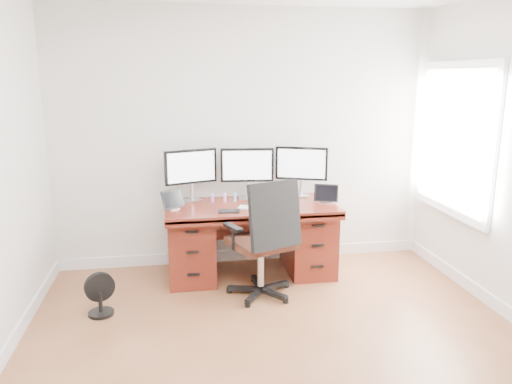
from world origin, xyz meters
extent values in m
plane|color=brown|center=(0.00, 0.00, 0.00)|extent=(4.50, 4.50, 0.00)
cube|color=silver|center=(0.00, 2.25, 1.35)|extent=(4.00, 0.10, 2.70)
cube|color=white|center=(1.97, 1.50, 1.40)|extent=(0.04, 1.30, 1.50)
cube|color=white|center=(1.95, 1.50, 1.40)|extent=(0.01, 1.15, 1.35)
cube|color=#5B1C12|center=(0.00, 1.80, 0.72)|extent=(1.70, 0.80, 0.05)
cube|color=#5B1C12|center=(-0.60, 1.83, 0.35)|extent=(0.45, 0.70, 0.70)
cube|color=#5B1C12|center=(0.60, 1.83, 0.35)|extent=(0.45, 0.70, 0.70)
cube|color=#47140C|center=(0.00, 2.10, 0.50)|extent=(0.74, 0.03, 0.40)
cylinder|color=black|center=(0.02, 1.33, 0.04)|extent=(0.77, 0.77, 0.09)
cylinder|color=silver|center=(0.02, 1.33, 0.30)|extent=(0.06, 0.06, 0.43)
cube|color=#401D13|center=(0.02, 1.33, 0.51)|extent=(0.66, 0.64, 0.07)
cube|color=black|center=(0.10, 1.11, 0.83)|extent=(0.48, 0.23, 0.59)
cube|color=black|center=(-0.25, 1.22, 0.70)|extent=(0.15, 0.26, 0.03)
cube|color=black|center=(0.28, 1.43, 0.70)|extent=(0.15, 0.26, 0.03)
cylinder|color=black|center=(-1.41, 1.14, 0.01)|extent=(0.22, 0.22, 0.03)
cylinder|color=black|center=(-1.41, 1.14, 0.12)|extent=(0.04, 0.04, 0.18)
cylinder|color=black|center=(-1.41, 1.14, 0.25)|extent=(0.26, 0.14, 0.26)
cube|color=silver|center=(-0.58, 2.07, 0.76)|extent=(0.21, 0.19, 0.01)
cylinder|color=silver|center=(-0.58, 2.07, 0.84)|extent=(0.04, 0.04, 0.18)
cube|color=black|center=(-0.58, 2.07, 1.10)|extent=(0.53, 0.21, 0.35)
cube|color=white|center=(-0.57, 2.05, 1.10)|extent=(0.48, 0.16, 0.30)
cube|color=silver|center=(0.00, 2.07, 0.76)|extent=(0.19, 0.16, 0.01)
cylinder|color=silver|center=(0.00, 2.07, 0.84)|extent=(0.04, 0.04, 0.18)
cube|color=black|center=(0.00, 2.07, 1.10)|extent=(0.55, 0.09, 0.35)
cube|color=white|center=(0.00, 2.05, 1.10)|extent=(0.50, 0.05, 0.30)
cube|color=silver|center=(0.58, 2.07, 0.76)|extent=(0.22, 0.20, 0.01)
cylinder|color=silver|center=(0.58, 2.07, 0.84)|extent=(0.04, 0.04, 0.18)
cube|color=black|center=(0.58, 2.07, 1.10)|extent=(0.52, 0.24, 0.35)
cube|color=white|center=(0.57, 2.05, 1.10)|extent=(0.46, 0.19, 0.30)
cube|color=silver|center=(-0.77, 1.75, 0.76)|extent=(0.13, 0.12, 0.01)
cube|color=black|center=(-0.77, 1.75, 0.85)|extent=(0.24, 0.19, 0.17)
cube|color=silver|center=(0.76, 1.75, 0.76)|extent=(0.12, 0.11, 0.01)
cube|color=black|center=(0.76, 1.75, 0.85)|extent=(0.25, 0.14, 0.17)
cube|color=silver|center=(0.00, 1.64, 0.76)|extent=(0.32, 0.23, 0.01)
cube|color=silver|center=(0.26, 1.58, 0.76)|extent=(0.15, 0.15, 0.01)
cube|color=black|center=(-0.25, 1.58, 0.76)|extent=(0.21, 0.15, 0.01)
cube|color=black|center=(0.04, 1.74, 0.76)|extent=(0.14, 0.10, 0.01)
cylinder|color=#B571E5|center=(-0.37, 1.95, 0.78)|extent=(0.03, 0.03, 0.06)
sphere|color=#B571E5|center=(-0.37, 1.95, 0.82)|extent=(0.04, 0.04, 0.04)
cylinder|color=pink|center=(-0.25, 1.95, 0.78)|extent=(0.03, 0.03, 0.06)
sphere|color=pink|center=(-0.25, 1.95, 0.82)|extent=(0.04, 0.04, 0.04)
cylinder|color=#5EA6E2|center=(-0.14, 1.95, 0.78)|extent=(0.03, 0.03, 0.06)
sphere|color=#5EA6E2|center=(-0.14, 1.95, 0.82)|extent=(0.04, 0.04, 0.04)
cylinder|color=#DDC566|center=(0.15, 1.95, 0.78)|extent=(0.03, 0.03, 0.06)
sphere|color=#DDC566|center=(0.15, 1.95, 0.82)|extent=(0.04, 0.04, 0.04)
camera|label=1|loc=(-0.73, -2.97, 2.02)|focal=35.00mm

